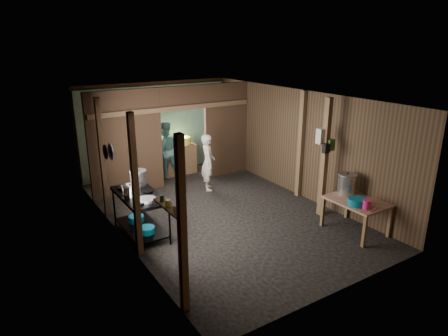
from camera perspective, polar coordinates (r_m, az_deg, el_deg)
floor at (r=8.97m, az=-0.68°, el=-6.36°), size 4.50×7.00×0.00m
ceiling at (r=8.24m, az=-0.75°, el=10.34°), size 4.50×7.00×0.00m
wall_back at (r=11.55m, az=-9.87°, el=5.78°), size 4.50×0.00×2.60m
wall_front at (r=5.99m, az=17.16°, el=-6.49°), size 4.50×0.00×2.60m
wall_left at (r=7.64m, az=-15.27°, el=-0.97°), size 0.00×7.00×2.60m
wall_right at (r=9.83m, az=10.56°, el=3.59°), size 0.00×7.00×2.60m
partition_left at (r=9.92m, az=-14.03°, el=3.48°), size 1.85×0.10×2.60m
partition_right at (r=11.13m, az=0.28°, el=5.58°), size 1.35×0.10×2.60m
partition_header at (r=10.31m, az=-6.03°, el=10.13°), size 1.30×0.10×0.60m
turquoise_panel at (r=11.51m, az=-9.74°, el=5.48°), size 4.40×0.06×2.50m
back_counter at (r=11.39m, az=-7.18°, el=1.19°), size 1.20×0.50×0.85m
wall_clock at (r=11.45m, az=-8.67°, el=8.79°), size 0.20×0.03×0.20m
post_left_a at (r=5.40m, az=-6.09°, el=-8.54°), size 0.10×0.12×2.60m
post_left_b at (r=6.94m, az=-12.72°, el=-2.71°), size 0.10×0.12×2.60m
post_left_c at (r=8.76m, az=-17.20°, el=1.29°), size 0.10×0.12×2.60m
post_right at (r=9.64m, az=11.05°, el=3.27°), size 0.10×0.12×2.60m
post_free at (r=8.67m, az=14.37°, el=1.37°), size 0.12×0.12×2.60m
cross_beam at (r=10.19m, az=-7.13°, el=8.58°), size 4.40×0.12×0.12m
pan_lid_big at (r=7.92m, az=-16.07°, el=2.28°), size 0.03×0.34×0.34m
pan_lid_small at (r=8.31m, az=-16.81°, el=2.24°), size 0.03×0.30×0.30m
wall_shelf at (r=5.78m, az=-8.07°, el=-5.66°), size 0.14×0.80×0.03m
jar_white at (r=5.55m, az=-7.02°, el=-5.94°), size 0.07×0.07×0.10m
jar_yellow at (r=5.76m, az=-8.10°, el=-5.07°), size 0.08×0.08×0.10m
jar_green at (r=5.94m, az=-8.98°, el=-4.35°), size 0.06×0.06×0.10m
bag_white at (r=8.57m, az=14.00°, el=4.53°), size 0.22×0.15×0.32m
bag_green at (r=8.60m, az=15.14°, el=3.25°), size 0.16×0.12×0.24m
bag_black at (r=8.50m, az=14.56°, el=2.78°), size 0.14×0.10×0.20m
gas_range at (r=7.97m, az=-11.99°, el=-6.61°), size 0.76×1.47×0.87m
prep_table at (r=8.40m, az=18.49°, el=-6.60°), size 0.83×1.14×0.67m
stove_pot_large at (r=8.21m, az=-12.30°, el=-1.47°), size 0.39×0.39×0.34m
stove_pot_med at (r=7.71m, az=-13.42°, el=-3.27°), size 0.31×0.31×0.24m
stove_saucepan at (r=8.05m, az=-14.24°, el=-2.82°), size 0.16×0.16×0.09m
frying_pan at (r=7.44m, az=-11.12°, el=-4.51°), size 0.42×0.60×0.08m
blue_tub_front at (r=7.79m, az=-11.08°, el=-8.80°), size 0.30×0.30×0.12m
blue_tub_back at (r=8.29m, az=-12.58°, el=-7.19°), size 0.31×0.31×0.13m
stock_pot at (r=8.48m, az=17.35°, el=-2.27°), size 0.43×0.43×0.46m
wash_basin at (r=8.03m, az=18.73°, el=-4.65°), size 0.38×0.38×0.13m
pink_bucket at (r=7.90m, az=19.94°, el=-5.01°), size 0.17×0.17×0.17m
knife at (r=7.94m, az=20.87°, el=-5.63°), size 0.30×0.11×0.01m
yellow_tub at (r=11.39m, az=-5.76°, el=3.98°), size 0.36×0.36×0.20m
red_cup at (r=11.11m, az=-9.15°, el=3.30°), size 0.12×0.12×0.14m
cook at (r=10.06m, az=-2.33°, el=0.82°), size 0.53×0.62×1.46m
worker_back at (r=11.03m, az=-8.58°, el=2.59°), size 0.78×0.61×1.60m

